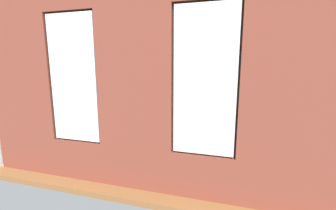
{
  "coord_description": "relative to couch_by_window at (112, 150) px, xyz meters",
  "views": [
    {
      "loc": [
        -1.53,
        6.04,
        2.09
      ],
      "look_at": [
        0.14,
        0.4,
        1.01
      ],
      "focal_mm": 24.0,
      "sensor_mm": 36.0,
      "label": 1
    }
  ],
  "objects": [
    {
      "name": "white_wall_right",
      "position": [
        2.17,
        -1.93,
        1.46
      ],
      "size": [
        0.1,
        5.31,
        3.57
      ],
      "primitive_type": "cube",
      "color": "silver",
      "rests_on": "ground_plane"
    },
    {
      "name": "brick_wall_with_windows",
      "position": [
        -0.84,
        0.65,
        1.44
      ],
      "size": [
        6.12,
        0.3,
        3.57
      ],
      "color": "brown",
      "rests_on": "ground_plane"
    },
    {
      "name": "potted_plant_corner_near_left",
      "position": [
        -3.35,
        -4.29,
        0.21
      ],
      "size": [
        0.84,
        0.78,
        1.08
      ],
      "color": "gray",
      "rests_on": "ground_plane"
    },
    {
      "name": "potted_plant_near_tv",
      "position": [
        1.31,
        -1.73,
        0.48
      ],
      "size": [
        0.82,
        0.83,
        1.39
      ],
      "color": "gray",
      "rests_on": "ground_plane"
    },
    {
      "name": "cup_ceramic",
      "position": [
        0.01,
        -1.95,
        0.13
      ],
      "size": [
        0.08,
        0.08,
        0.1
      ],
      "primitive_type": "cylinder",
      "color": "#4C4C51",
      "rests_on": "coffee_table"
    },
    {
      "name": "papasan_chair",
      "position": [
        0.24,
        -3.8,
        0.11
      ],
      "size": [
        1.09,
        1.09,
        0.69
      ],
      "color": "olive",
      "rests_on": "ground_plane"
    },
    {
      "name": "remote_silver",
      "position": [
        -0.46,
        -1.95,
        0.09
      ],
      "size": [
        0.15,
        0.16,
        0.02
      ],
      "primitive_type": "cube",
      "rotation": [
        0.0,
        0.0,
        3.82
      ],
      "color": "#B2B2B7",
      "rests_on": "coffee_table"
    },
    {
      "name": "tv_flatscreen",
      "position": [
        1.87,
        -2.69,
        0.44
      ],
      "size": [
        0.92,
        0.2,
        0.63
      ],
      "color": "black",
      "rests_on": "media_console"
    },
    {
      "name": "ground_plane",
      "position": [
        -0.84,
        -2.13,
        -0.38
      ],
      "size": [
        6.72,
        6.31,
        0.1
      ],
      "primitive_type": "cube",
      "color": "brown"
    },
    {
      "name": "potted_plant_corner_far_left",
      "position": [
        -3.35,
        0.11,
        0.34
      ],
      "size": [
        0.79,
        0.77,
        1.11
      ],
      "color": "#9E5638",
      "rests_on": "ground_plane"
    },
    {
      "name": "potted_plant_between_couches",
      "position": [
        -1.49,
        -0.05,
        0.25
      ],
      "size": [
        0.56,
        0.56,
        0.85
      ],
      "color": "brown",
      "rests_on": "ground_plane"
    },
    {
      "name": "candle_jar",
      "position": [
        -0.21,
        -2.18,
        0.13
      ],
      "size": [
        0.08,
        0.08,
        0.1
      ],
      "primitive_type": "cylinder",
      "color": "#B7333D",
      "rests_on": "coffee_table"
    },
    {
      "name": "potted_plant_by_left_couch",
      "position": [
        -2.8,
        -2.67,
        0.0
      ],
      "size": [
        0.36,
        0.36,
        0.49
      ],
      "color": "gray",
      "rests_on": "ground_plane"
    },
    {
      "name": "potted_plant_foreground_right",
      "position": [
        1.57,
        -4.23,
        0.35
      ],
      "size": [
        0.67,
        0.67,
        1.02
      ],
      "color": "#47423D",
      "rests_on": "ground_plane"
    },
    {
      "name": "media_console",
      "position": [
        1.87,
        -2.69,
        -0.1
      ],
      "size": [
        1.01,
        0.42,
        0.45
      ],
      "primitive_type": "cube",
      "color": "black",
      "rests_on": "ground_plane"
    },
    {
      "name": "potted_plant_mid_room_small",
      "position": [
        -1.41,
        -3.25,
        0.05
      ],
      "size": [
        0.34,
        0.34,
        0.53
      ],
      "color": "beige",
      "rests_on": "ground_plane"
    },
    {
      "name": "couch_left",
      "position": [
        -3.2,
        -1.33,
        0.0
      ],
      "size": [
        0.94,
        1.81,
        0.8
      ],
      "rotation": [
        0.0,
        0.0,
        1.53
      ],
      "color": "black",
      "rests_on": "ground_plane"
    },
    {
      "name": "couch_by_window",
      "position": [
        0.0,
        0.0,
        0.0
      ],
      "size": [
        2.09,
        0.87,
        0.8
      ],
      "color": "black",
      "rests_on": "ground_plane"
    },
    {
      "name": "coffee_table",
      "position": [
        -0.37,
        -2.08,
        0.03
      ],
      "size": [
        1.26,
        0.83,
        0.41
      ],
      "color": "olive",
      "rests_on": "ground_plane"
    }
  ]
}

